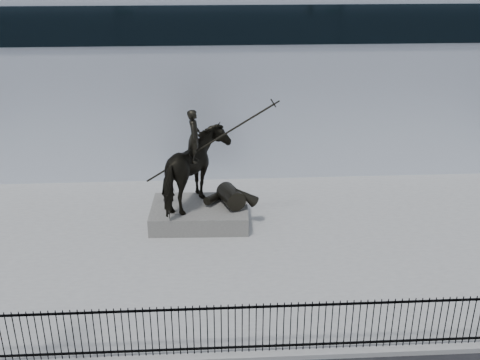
{
  "coord_description": "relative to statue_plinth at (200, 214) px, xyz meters",
  "views": [
    {
      "loc": [
        -1.48,
        -10.59,
        10.1
      ],
      "look_at": [
        -0.52,
        6.0,
        3.06
      ],
      "focal_mm": 42.0,
      "sensor_mm": 36.0,
      "label": 1
    }
  ],
  "objects": [
    {
      "name": "plaza",
      "position": [
        1.91,
        -1.8,
        -0.42
      ],
      "size": [
        30.0,
        12.0,
        0.15
      ],
      "primitive_type": "cube",
      "color": "gray",
      "rests_on": "ground"
    },
    {
      "name": "building",
      "position": [
        1.91,
        11.2,
        4.01
      ],
      "size": [
        44.0,
        14.0,
        9.0
      ],
      "primitive_type": "cube",
      "color": "silver",
      "rests_on": "ground"
    },
    {
      "name": "picket_fence",
      "position": [
        1.91,
        -7.55,
        0.41
      ],
      "size": [
        22.1,
        0.1,
        1.5
      ],
      "color": "black",
      "rests_on": "plaza"
    },
    {
      "name": "statue_plinth",
      "position": [
        0.0,
        0.0,
        0.0
      ],
      "size": [
        3.75,
        2.64,
        0.69
      ],
      "primitive_type": "cube",
      "rotation": [
        0.0,
        0.0,
        -0.03
      ],
      "color": "#595651",
      "rests_on": "plaza"
    },
    {
      "name": "equestrian_statue",
      "position": [
        0.07,
        -0.0,
        1.79
      ],
      "size": [
        4.71,
        2.98,
        3.99
      ],
      "rotation": [
        0.0,
        0.0,
        -0.03
      ],
      "color": "black",
      "rests_on": "statue_plinth"
    }
  ]
}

